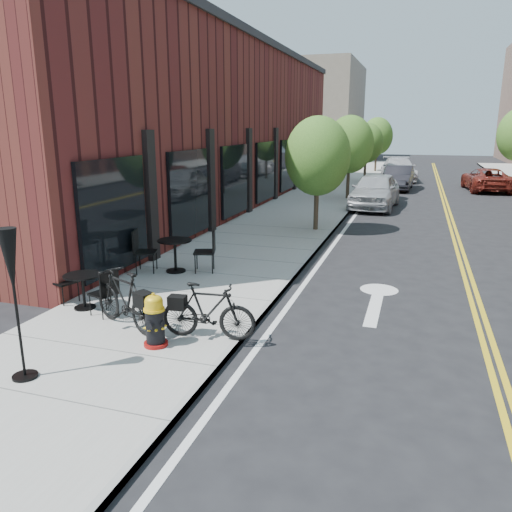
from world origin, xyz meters
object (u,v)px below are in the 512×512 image
(bicycle_right, at_px, (208,311))
(parked_car_b, at_px, (399,178))
(bicycle_left, at_px, (125,299))
(fire_hydrant, at_px, (155,321))
(bistro_set_b, at_px, (83,286))
(bistro_set_c, at_px, (175,251))
(parked_car_a, at_px, (375,191))
(parked_car_c, at_px, (398,169))
(patio_umbrella, at_px, (12,273))
(parked_car_far, at_px, (486,179))

(bicycle_right, bearing_deg, parked_car_b, -11.76)
(bicycle_left, bearing_deg, fire_hydrant, 84.42)
(bicycle_left, height_order, bistro_set_b, bicycle_left)
(fire_hydrant, height_order, parked_car_b, parked_car_b)
(parked_car_b, bearing_deg, bistro_set_c, -100.14)
(bistro_set_c, bearing_deg, parked_car_a, 54.79)
(bicycle_right, height_order, parked_car_a, parked_car_a)
(bicycle_left, xyz_separation_m, parked_car_c, (3.47, 28.11, 0.11))
(patio_umbrella, bearing_deg, bicycle_right, 46.13)
(fire_hydrant, distance_m, bistro_set_b, 2.45)
(patio_umbrella, relative_size, parked_car_b, 0.53)
(bistro_set_c, bearing_deg, bicycle_right, -73.94)
(parked_car_a, bearing_deg, parked_car_c, 91.46)
(bicycle_right, distance_m, parked_car_b, 23.00)
(bistro_set_b, bearing_deg, bicycle_left, -6.60)
(bistro_set_c, height_order, parked_car_b, parked_car_b)
(bicycle_right, distance_m, bistro_set_b, 2.95)
(bistro_set_b, xyz_separation_m, patio_umbrella, (0.92, -2.63, 1.11))
(bicycle_left, distance_m, bistro_set_b, 1.44)
(bistro_set_b, distance_m, parked_car_far, 25.21)
(bicycle_left, height_order, parked_car_a, parked_car_a)
(parked_car_b, bearing_deg, bicycle_right, -92.51)
(bicycle_left, distance_m, parked_car_a, 15.97)
(parked_car_a, relative_size, parked_car_far, 0.99)
(parked_car_a, bearing_deg, fire_hydrant, -93.64)
(bistro_set_b, height_order, patio_umbrella, patio_umbrella)
(bistro_set_c, height_order, patio_umbrella, patio_umbrella)
(parked_car_b, bearing_deg, parked_car_c, 95.35)
(fire_hydrant, distance_m, bistro_set_c, 4.28)
(bistro_set_c, distance_m, parked_car_b, 19.97)
(parked_car_a, xyz_separation_m, parked_car_far, (5.49, 8.14, -0.14))
(parked_car_a, relative_size, parked_car_b, 1.12)
(bicycle_right, xyz_separation_m, parked_car_a, (1.39, 15.68, 0.18))
(parked_car_c, bearing_deg, parked_car_a, -99.13)
(bicycle_right, relative_size, parked_car_far, 0.35)
(parked_car_a, height_order, parked_car_b, parked_car_a)
(fire_hydrant, bearing_deg, patio_umbrella, -120.11)
(fire_hydrant, bearing_deg, parked_car_a, 91.97)
(fire_hydrant, relative_size, patio_umbrella, 0.41)
(bicycle_right, distance_m, parked_car_far, 24.79)
(parked_car_a, height_order, parked_car_c, parked_car_a)
(bistro_set_c, xyz_separation_m, parked_car_c, (4.23, 24.67, 0.12))
(bicycle_left, bearing_deg, bistro_set_b, -89.62)
(parked_car_c, bearing_deg, bistro_set_b, -106.70)
(bistro_set_b, height_order, parked_car_b, parked_car_b)
(bistro_set_b, bearing_deg, bistro_set_c, 96.98)
(patio_umbrella, height_order, parked_car_b, patio_umbrella)
(bistro_set_b, distance_m, parked_car_b, 22.87)
(fire_hydrant, bearing_deg, bistro_set_c, 121.74)
(parked_car_c, bearing_deg, bistro_set_c, -106.57)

